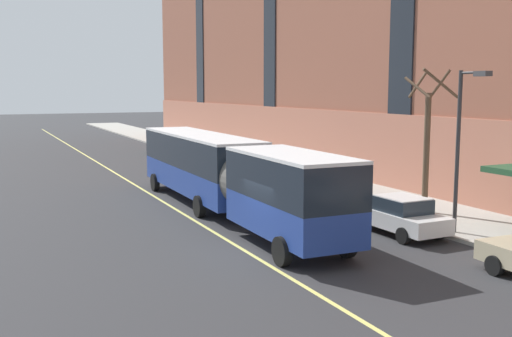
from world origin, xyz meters
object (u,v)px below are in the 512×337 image
at_px(parked_car_champagne_2, 207,158).
at_px(street_lamp, 463,134).
at_px(parked_car_navy_4, 270,177).
at_px(street_tree_mid_block, 427,139).
at_px(parked_car_green_1, 164,145).
at_px(city_bus, 225,171).
at_px(parked_car_white_3, 399,215).

height_order(parked_car_champagne_2, street_lamp, street_lamp).
distance_m(parked_car_navy_4, street_tree_mid_block, 10.18).
bearing_deg(parked_car_green_1, city_bus, -100.49).
height_order(parked_car_white_3, street_tree_mid_block, street_tree_mid_block).
bearing_deg(parked_car_navy_4, city_bus, -133.19).
bearing_deg(city_bus, parked_car_navy_4, 46.81).
bearing_deg(parked_car_green_1, street_tree_mid_block, -84.02).
bearing_deg(parked_car_white_3, street_tree_mid_block, 35.69).
height_order(city_bus, street_lamp, street_lamp).
distance_m(city_bus, parked_car_navy_4, 7.32).
relative_size(parked_car_green_1, street_lamp, 0.71).
distance_m(parked_car_white_3, parked_car_navy_4, 11.63).
height_order(parked_car_navy_4, street_lamp, street_lamp).
relative_size(city_bus, parked_car_green_1, 4.31).
distance_m(parked_car_champagne_2, parked_car_white_3, 21.96).
xyz_separation_m(parked_car_green_1, street_lamp, (1.70, -35.23, 3.31)).
height_order(city_bus, parked_car_green_1, city_bus).
height_order(parked_car_green_1, street_tree_mid_block, street_tree_mid_block).
relative_size(parked_car_champagne_2, street_tree_mid_block, 0.70).
height_order(city_bus, parked_car_champagne_2, city_bus).
relative_size(parked_car_white_3, street_tree_mid_block, 0.68).
relative_size(parked_car_green_1, parked_car_navy_4, 0.93).
distance_m(parked_car_white_3, street_tree_mid_block, 5.05).
height_order(city_bus, parked_car_navy_4, city_bus).
height_order(parked_car_champagne_2, parked_car_navy_4, same).
bearing_deg(street_lamp, parked_car_green_1, 92.76).
relative_size(parked_car_green_1, parked_car_white_3, 1.01).
xyz_separation_m(parked_car_champagne_2, parked_car_navy_4, (0.07, -10.33, -0.00)).
relative_size(parked_car_white_3, street_lamp, 0.70).
height_order(parked_car_green_1, parked_car_white_3, same).
bearing_deg(parked_car_navy_4, street_tree_mid_block, -69.44).
bearing_deg(parked_car_white_3, parked_car_navy_4, 90.06).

